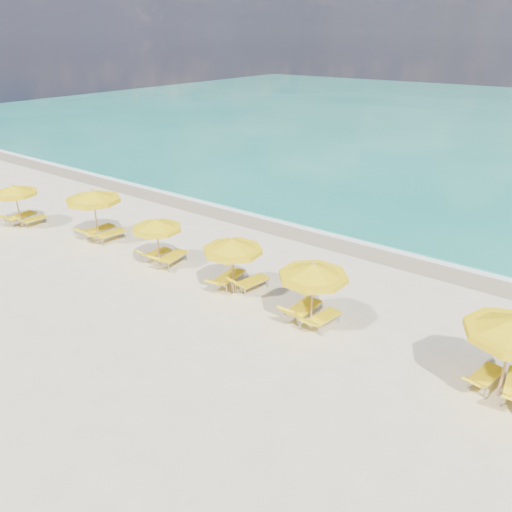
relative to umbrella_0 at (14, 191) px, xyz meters
The scene contains 20 objects.
ground_plane 13.48m from the umbrella_0, ahead, with size 120.00×120.00×0.00m, color beige.
wet_sand_band 15.66m from the umbrella_0, 30.95° to the left, with size 120.00×2.60×0.01m, color tan.
foam_line 16.08m from the umbrella_0, 33.41° to the left, with size 120.00×1.20×0.03m, color white.
whitecap_near 19.15m from the umbrella_0, 67.37° to the left, with size 14.00×0.36×0.05m, color white.
umbrella_0 is the anchor object (origin of this frame).
umbrella_1 4.87m from the umbrella_0, 14.04° to the left, with size 2.76×2.76×2.53m.
umbrella_2 9.11m from the umbrella_0, ahead, with size 2.64×2.64×2.10m.
umbrella_3 13.14m from the umbrella_0, ahead, with size 2.76×2.76×2.24m.
umbrella_4 16.63m from the umbrella_0, ahead, with size 2.92×2.92×2.32m.
lounger_0_left 1.68m from the umbrella_0, 157.23° to the left, with size 0.90×2.05×0.92m.
lounger_0_right 1.78m from the umbrella_0, 50.68° to the left, with size 0.60×1.60×0.73m.
lounger_1_left 4.86m from the umbrella_0, 19.31° to the left, with size 0.76×1.97×0.73m.
lounger_1_right 5.65m from the umbrella_0, 15.84° to the left, with size 0.84×1.92×0.69m.
lounger_2_left 8.82m from the umbrella_0, ahead, with size 0.60×1.61×0.75m.
lounger_2_right 9.70m from the umbrella_0, ahead, with size 0.89×1.97×0.85m.
lounger_3_left 12.75m from the umbrella_0, ahead, with size 0.85×1.99×0.71m.
lounger_3_right 13.69m from the umbrella_0, ahead, with size 0.90×1.82×0.83m.
lounger_4_left 16.27m from the umbrella_0, ahead, with size 0.69×1.92×0.93m.
lounger_4_right 17.09m from the umbrella_0, ahead, with size 0.77×1.74×0.64m.
lounger_5_left 22.20m from the umbrella_0, ahead, with size 0.83×1.70×0.65m.
Camera 1 is at (10.44, -12.36, 9.02)m, focal length 35.00 mm.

